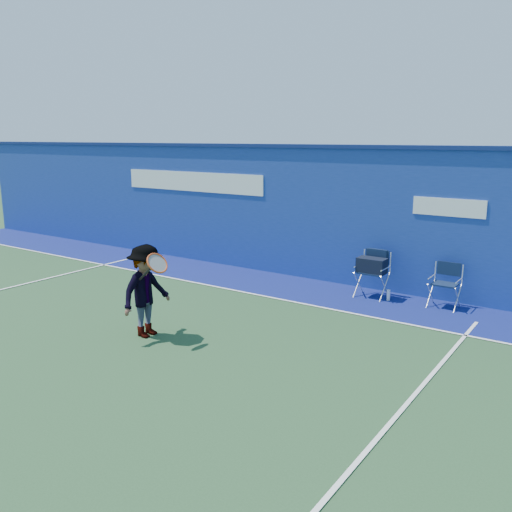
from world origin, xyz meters
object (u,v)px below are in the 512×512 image
Objects in this scene: directors_chair_left at (372,278)px; water_bottle at (388,295)px; tennis_player at (146,291)px; directors_chair_right at (444,294)px.

directors_chair_left reaches higher than water_bottle.
tennis_player reaches higher than directors_chair_left.
directors_chair_right is at bearing 50.01° from tennis_player.
directors_chair_left is at bearing 62.37° from tennis_player.
directors_chair_left is 1.45m from directors_chair_right.
directors_chair_right is 1.08m from water_bottle.
tennis_player is at bearing -129.99° from directors_chair_right.
water_bottle is (-1.05, -0.17, -0.16)m from directors_chair_right.
directors_chair_left is at bearing 174.09° from water_bottle.
directors_chair_left is 1.12× the size of directors_chair_right.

